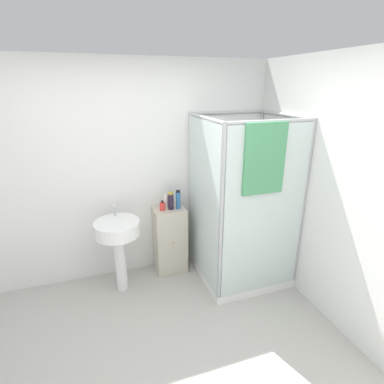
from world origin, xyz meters
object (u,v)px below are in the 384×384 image
(shampoo_bottle_blue, at_px, (178,200))
(lotion_bottle_white, at_px, (166,201))
(sink, at_px, (118,236))
(soap_dispenser, at_px, (162,206))
(shampoo_bottle_tall_black, at_px, (171,201))

(shampoo_bottle_blue, relative_size, lotion_bottle_white, 1.19)
(sink, relative_size, soap_dispenser, 7.73)
(sink, relative_size, lotion_bottle_white, 5.10)
(soap_dispenser, relative_size, shampoo_bottle_blue, 0.55)
(sink, xyz_separation_m, shampoo_bottle_tall_black, (0.64, 0.17, 0.26))
(shampoo_bottle_tall_black, bearing_deg, lotion_bottle_white, 122.22)
(soap_dispenser, distance_m, shampoo_bottle_blue, 0.20)
(sink, distance_m, lotion_bottle_white, 0.69)
(sink, bearing_deg, shampoo_bottle_tall_black, 14.94)
(sink, distance_m, shampoo_bottle_tall_black, 0.72)
(soap_dispenser, bearing_deg, shampoo_bottle_tall_black, -2.19)
(soap_dispenser, bearing_deg, sink, -162.01)
(shampoo_bottle_blue, xyz_separation_m, lotion_bottle_white, (-0.13, 0.07, -0.03))
(lotion_bottle_white, bearing_deg, soap_dispenser, -137.56)
(shampoo_bottle_blue, height_order, lotion_bottle_white, shampoo_bottle_blue)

